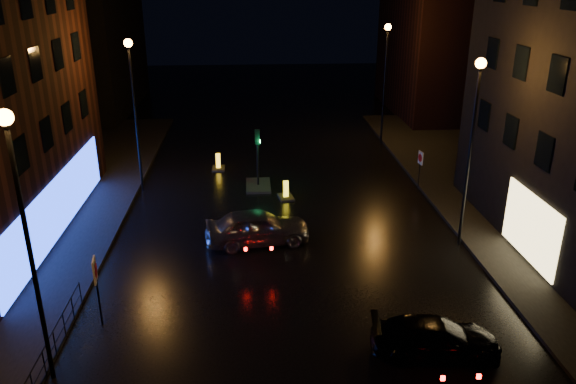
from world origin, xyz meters
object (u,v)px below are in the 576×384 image
(bollard_near, at_px, (286,194))
(road_sign_left, at_px, (96,276))
(silver_hatchback, at_px, (257,227))
(bollard_far, at_px, (218,166))
(traffic_signal, at_px, (258,178))
(dark_sedan, at_px, (436,338))
(road_sign_right, at_px, (420,161))

(bollard_near, xyz_separation_m, road_sign_left, (-7.24, -11.40, 1.73))
(silver_hatchback, xyz_separation_m, bollard_far, (-2.28, 10.53, -0.58))
(traffic_signal, xyz_separation_m, dark_sedan, (5.42, -15.66, 0.10))
(bollard_far, bearing_deg, traffic_signal, -53.00)
(bollard_near, bearing_deg, dark_sedan, -83.29)
(bollard_near, bearing_deg, road_sign_right, -3.31)
(silver_hatchback, relative_size, road_sign_left, 1.81)
(silver_hatchback, distance_m, dark_sedan, 10.09)
(dark_sedan, relative_size, bollard_near, 3.34)
(bollard_far, xyz_separation_m, road_sign_right, (11.54, -4.36, 1.48))
(bollard_far, xyz_separation_m, road_sign_left, (-3.31, -16.55, 1.73))
(traffic_signal, height_order, dark_sedan, traffic_signal)
(dark_sedan, relative_size, road_sign_right, 1.83)
(traffic_signal, xyz_separation_m, road_sign_right, (9.10, -1.09, 1.20))
(dark_sedan, height_order, road_sign_left, road_sign_left)
(bollard_near, relative_size, bollard_far, 1.07)
(bollard_far, distance_m, road_sign_right, 12.42)
(traffic_signal, xyz_separation_m, silver_hatchback, (-0.17, -7.27, 0.30))
(dark_sedan, height_order, bollard_far, dark_sedan)
(road_sign_left, bearing_deg, bollard_near, 49.31)
(silver_hatchback, bearing_deg, dark_sedan, -154.17)
(silver_hatchback, height_order, dark_sedan, silver_hatchback)
(traffic_signal, distance_m, dark_sedan, 16.58)
(bollard_near, distance_m, road_sign_right, 7.80)
(bollard_near, distance_m, bollard_far, 6.47)
(dark_sedan, bearing_deg, road_sign_left, 84.56)
(bollard_near, height_order, bollard_far, bollard_far)
(bollard_far, bearing_deg, road_sign_right, -20.48)
(road_sign_right, bearing_deg, bollard_near, -2.35)
(bollard_far, height_order, road_sign_left, road_sign_left)
(bollard_near, bearing_deg, silver_hatchback, -116.25)
(traffic_signal, bearing_deg, road_sign_left, -113.43)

